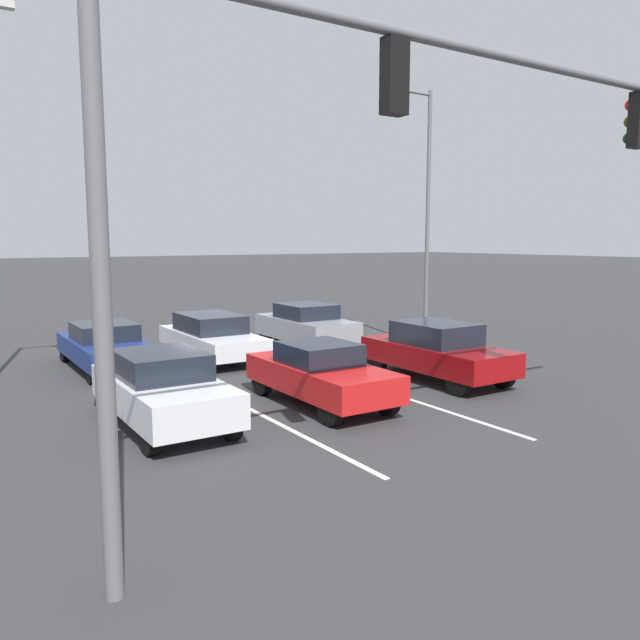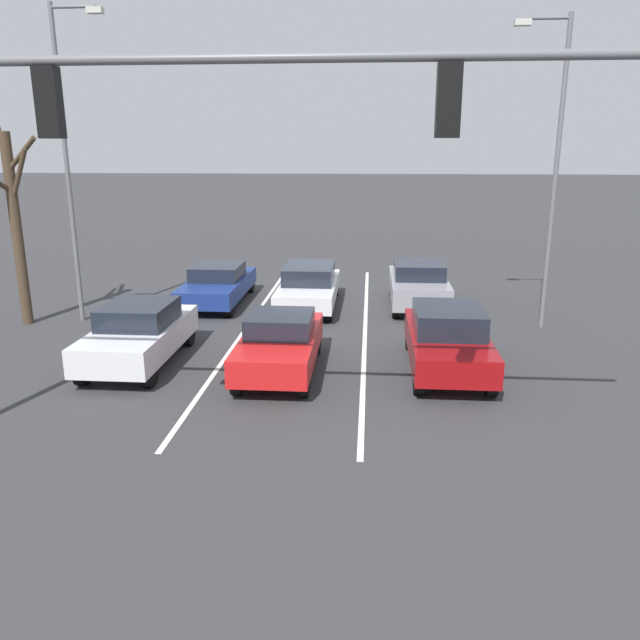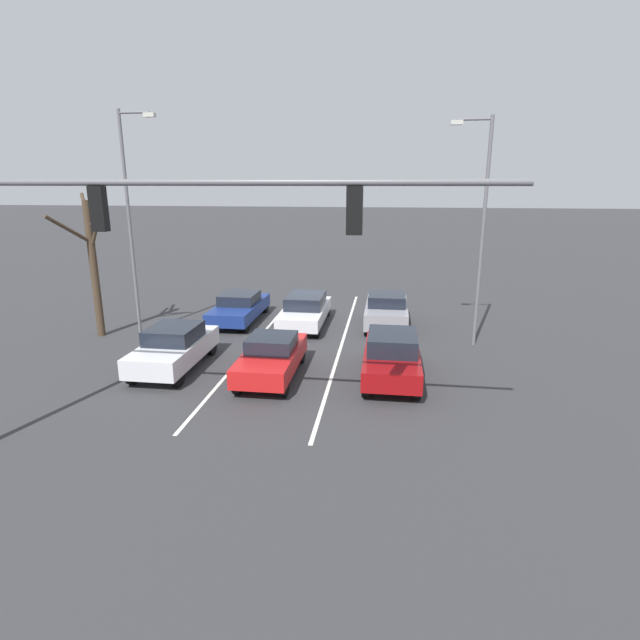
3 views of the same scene
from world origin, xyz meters
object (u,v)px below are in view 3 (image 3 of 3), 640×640
at_px(car_red_midlane_front, 272,356).
at_px(street_lamp_left_shoulder, 480,222).
at_px(car_gray_leftlane_second, 386,310).
at_px(street_lamp_right_shoulder, 132,213).
at_px(car_navy_rightlane_second, 239,307).
at_px(car_white_midlane_second, 305,310).
at_px(car_silver_rightlane_front, 174,347).
at_px(traffic_signal_gantry, 109,244).
at_px(car_maroon_leftlane_front, 392,355).
at_px(bare_tree_near, 92,260).

height_order(car_red_midlane_front, street_lamp_left_shoulder, street_lamp_left_shoulder).
height_order(car_gray_leftlane_second, street_lamp_right_shoulder, street_lamp_right_shoulder).
bearing_deg(street_lamp_left_shoulder, car_navy_rightlane_second, -12.01).
distance_m(car_red_midlane_front, car_white_midlane_second, 6.51).
height_order(car_navy_rightlane_second, street_lamp_right_shoulder, street_lamp_right_shoulder).
distance_m(car_silver_rightlane_front, traffic_signal_gantry, 7.32).
bearing_deg(car_white_midlane_second, street_lamp_left_shoulder, 164.82).
distance_m(car_maroon_leftlane_front, street_lamp_left_shoulder, 6.68).
height_order(car_white_midlane_second, car_gray_leftlane_second, car_gray_leftlane_second).
relative_size(car_maroon_leftlane_front, car_white_midlane_second, 0.93).
relative_size(car_maroon_leftlane_front, car_gray_leftlane_second, 1.05).
bearing_deg(car_navy_rightlane_second, car_red_midlane_front, 115.06).
bearing_deg(traffic_signal_gantry, street_lamp_right_shoulder, -64.60).
relative_size(street_lamp_right_shoulder, bare_tree_near, 1.53).
relative_size(car_navy_rightlane_second, car_gray_leftlane_second, 1.11).
distance_m(car_gray_leftlane_second, street_lamp_left_shoulder, 5.87).
bearing_deg(car_silver_rightlane_front, street_lamp_left_shoulder, -158.72).
bearing_deg(car_gray_leftlane_second, car_navy_rightlane_second, 0.36).
bearing_deg(car_red_midlane_front, car_silver_rightlane_front, -5.47).
relative_size(car_silver_rightlane_front, bare_tree_near, 0.72).
relative_size(car_silver_rightlane_front, car_white_midlane_second, 0.90).
bearing_deg(street_lamp_left_shoulder, car_silver_rightlane_front, 21.28).
distance_m(car_silver_rightlane_front, car_navy_rightlane_second, 6.45).
bearing_deg(street_lamp_right_shoulder, car_red_midlane_front, 148.30).
bearing_deg(bare_tree_near, car_red_midlane_front, 156.65).
distance_m(car_red_midlane_front, street_lamp_left_shoulder, 9.54).
bearing_deg(street_lamp_left_shoulder, car_gray_leftlane_second, -33.24).
xyz_separation_m(car_gray_leftlane_second, street_lamp_left_shoulder, (-3.44, 2.26, 4.19)).
bearing_deg(traffic_signal_gantry, car_silver_rightlane_front, -76.51).
bearing_deg(car_white_midlane_second, car_silver_rightlane_front, 59.18).
xyz_separation_m(car_red_midlane_front, car_gray_leftlane_second, (-3.79, -6.82, 0.04)).
bearing_deg(traffic_signal_gantry, car_gray_leftlane_second, -116.20).
bearing_deg(bare_tree_near, car_navy_rightlane_second, -149.32).
distance_m(car_silver_rightlane_front, car_maroon_leftlane_front, 7.64).
xyz_separation_m(car_white_midlane_second, traffic_signal_gantry, (2.30, 11.92, 4.35)).
bearing_deg(car_red_midlane_front, traffic_signal_gantry, 67.57).
distance_m(car_navy_rightlane_second, street_lamp_right_shoulder, 6.32).
xyz_separation_m(car_maroon_leftlane_front, car_navy_rightlane_second, (7.20, -6.34, -0.12)).
bearing_deg(car_gray_leftlane_second, car_maroon_leftlane_front, 92.16).
relative_size(street_lamp_left_shoulder, bare_tree_near, 1.46).
bearing_deg(car_white_midlane_second, car_red_midlane_front, 89.42).
relative_size(car_navy_rightlane_second, bare_tree_near, 0.79).
height_order(car_silver_rightlane_front, street_lamp_left_shoulder, street_lamp_left_shoulder).
xyz_separation_m(car_silver_rightlane_front, traffic_signal_gantry, (-1.38, 5.75, 4.31)).
xyz_separation_m(car_maroon_leftlane_front, car_white_midlane_second, (3.96, -6.07, -0.06)).
xyz_separation_m(street_lamp_right_shoulder, bare_tree_near, (1.66, 0.55, -1.88)).
relative_size(car_red_midlane_front, car_maroon_leftlane_front, 0.95).
bearing_deg(car_gray_leftlane_second, street_lamp_right_shoulder, 13.96).
height_order(car_white_midlane_second, street_lamp_left_shoulder, street_lamp_left_shoulder).
distance_m(car_red_midlane_front, traffic_signal_gantry, 7.30).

